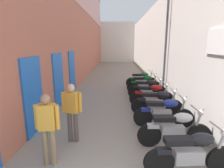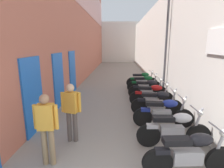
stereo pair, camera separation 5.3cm
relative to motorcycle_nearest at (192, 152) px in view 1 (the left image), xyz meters
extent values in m
plane|color=gray|center=(-1.46, 8.45, -0.50)|extent=(40.32, 40.32, 0.00)
cube|color=#B76651|center=(-4.06, 10.45, 3.90)|extent=(0.40, 24.32, 8.80)
cube|color=blue|center=(-3.84, 1.70, 0.60)|extent=(0.06, 1.10, 2.20)
cube|color=blue|center=(-3.84, 3.90, 0.60)|extent=(0.06, 1.10, 2.20)
cube|color=blue|center=(-3.84, 6.10, 0.60)|extent=(0.06, 1.10, 2.20)
cube|color=beige|center=(1.14, 10.45, 2.05)|extent=(0.40, 24.32, 5.10)
cube|color=white|center=(0.91, 1.30, 2.10)|extent=(0.04, 0.90, 0.60)
cube|color=silver|center=(-1.46, 23.61, 2.31)|extent=(7.80, 2.00, 5.63)
cylinder|color=black|center=(0.61, 0.05, -0.20)|extent=(0.60, 0.13, 0.60)
cylinder|color=black|center=(-0.63, -0.05, -0.20)|extent=(0.60, 0.13, 0.60)
cube|color=#9E9EA3|center=(-0.06, 0.00, -0.08)|extent=(0.57, 0.24, 0.28)
ellipsoid|color=black|center=(0.17, 0.01, 0.28)|extent=(0.50, 0.30, 0.24)
cube|color=black|center=(-0.29, -0.02, 0.26)|extent=(0.54, 0.26, 0.12)
cylinder|color=#9E9EA3|center=(0.54, 0.04, 0.15)|extent=(0.25, 0.08, 0.77)
cylinder|color=#9E9EA3|center=(0.47, 0.04, 0.50)|extent=(0.08, 0.58, 0.04)
cube|color=black|center=(-0.55, -0.04, 0.06)|extent=(0.29, 0.16, 0.10)
cylinder|color=black|center=(0.61, 1.03, -0.20)|extent=(0.60, 0.10, 0.60)
cylinder|color=black|center=(-0.63, 1.00, -0.20)|extent=(0.60, 0.10, 0.60)
cube|color=#9E9EA3|center=(-0.06, 1.01, -0.08)|extent=(0.57, 0.22, 0.28)
ellipsoid|color=#B7B7BC|center=(0.17, 1.02, 0.28)|extent=(0.49, 0.27, 0.24)
cube|color=black|center=(-0.29, 1.01, 0.26)|extent=(0.53, 0.24, 0.12)
cylinder|color=#9E9EA3|center=(0.54, 1.03, 0.15)|extent=(0.25, 0.07, 0.77)
cylinder|color=#9E9EA3|center=(0.47, 1.03, 0.50)|extent=(0.05, 0.58, 0.04)
sphere|color=silver|center=(0.59, 1.03, 0.40)|extent=(0.14, 0.14, 0.14)
cube|color=#B7B7BC|center=(-0.55, 1.00, 0.06)|extent=(0.28, 0.15, 0.10)
cylinder|color=black|center=(0.61, 2.08, -0.20)|extent=(0.60, 0.10, 0.60)
cylinder|color=black|center=(-0.63, 2.13, -0.20)|extent=(0.60, 0.10, 0.60)
cube|color=#9E9EA3|center=(-0.06, 2.11, -0.08)|extent=(0.57, 0.22, 0.28)
ellipsoid|color=navy|center=(0.17, 2.10, 0.28)|extent=(0.49, 0.28, 0.24)
cube|color=black|center=(-0.29, 2.12, 0.26)|extent=(0.53, 0.24, 0.12)
cylinder|color=#9E9EA3|center=(0.54, 2.09, 0.15)|extent=(0.25, 0.07, 0.77)
cylinder|color=#9E9EA3|center=(0.47, 2.09, 0.50)|extent=(0.06, 0.58, 0.04)
sphere|color=silver|center=(0.59, 2.08, 0.40)|extent=(0.14, 0.14, 0.14)
cube|color=navy|center=(-0.55, 2.12, 0.06)|extent=(0.28, 0.15, 0.10)
cylinder|color=black|center=(0.61, 3.00, -0.20)|extent=(0.61, 0.14, 0.60)
cylinder|color=black|center=(-0.63, 3.13, -0.20)|extent=(0.61, 0.14, 0.60)
cube|color=#9E9EA3|center=(-0.06, 3.07, -0.08)|extent=(0.58, 0.26, 0.28)
ellipsoid|color=black|center=(0.17, 3.05, 0.28)|extent=(0.50, 0.31, 0.24)
cube|color=black|center=(-0.29, 3.10, 0.26)|extent=(0.54, 0.27, 0.12)
cylinder|color=#9E9EA3|center=(0.54, 3.01, 0.15)|extent=(0.25, 0.08, 0.77)
cylinder|color=#9E9EA3|center=(0.47, 3.02, 0.50)|extent=(0.09, 0.58, 0.04)
sphere|color=silver|center=(0.59, 3.01, 0.40)|extent=(0.14, 0.14, 0.14)
cube|color=black|center=(-0.55, 3.12, 0.06)|extent=(0.29, 0.17, 0.10)
cylinder|color=black|center=(0.61, 4.06, -0.20)|extent=(0.60, 0.11, 0.60)
cylinder|color=black|center=(-0.63, 4.11, -0.20)|extent=(0.60, 0.11, 0.60)
cube|color=#9E9EA3|center=(-0.06, 4.09, -0.08)|extent=(0.57, 0.23, 0.28)
ellipsoid|color=#AD1414|center=(0.17, 4.08, 0.28)|extent=(0.49, 0.28, 0.24)
cube|color=black|center=(-0.29, 4.10, 0.26)|extent=(0.53, 0.24, 0.12)
cylinder|color=#9E9EA3|center=(0.54, 4.06, 0.15)|extent=(0.25, 0.07, 0.77)
cylinder|color=#9E9EA3|center=(0.47, 4.06, 0.50)|extent=(0.06, 0.58, 0.04)
sphere|color=silver|center=(0.59, 4.06, 0.40)|extent=(0.14, 0.14, 0.14)
cube|color=#AD1414|center=(-0.55, 4.11, 0.06)|extent=(0.29, 0.15, 0.10)
cylinder|color=black|center=(0.61, 5.10, -0.20)|extent=(0.60, 0.11, 0.60)
cylinder|color=black|center=(-0.63, 5.16, -0.20)|extent=(0.60, 0.11, 0.60)
cube|color=#9E9EA3|center=(-0.06, 5.13, -0.08)|extent=(0.57, 0.23, 0.28)
ellipsoid|color=black|center=(0.17, 5.12, 0.28)|extent=(0.49, 0.28, 0.24)
cube|color=black|center=(-0.29, 5.14, 0.26)|extent=(0.53, 0.24, 0.12)
cylinder|color=#9E9EA3|center=(0.54, 5.11, 0.15)|extent=(0.25, 0.07, 0.77)
cylinder|color=#9E9EA3|center=(0.47, 5.11, 0.50)|extent=(0.06, 0.58, 0.04)
sphere|color=silver|center=(0.59, 5.10, 0.40)|extent=(0.14, 0.14, 0.14)
cube|color=black|center=(-0.55, 5.16, 0.06)|extent=(0.29, 0.15, 0.10)
cylinder|color=black|center=(0.61, 6.29, -0.20)|extent=(0.60, 0.12, 0.60)
cylinder|color=black|center=(-0.63, 6.20, -0.20)|extent=(0.60, 0.12, 0.60)
cube|color=#9E9EA3|center=(-0.06, 6.24, -0.08)|extent=(0.57, 0.24, 0.28)
ellipsoid|color=#0F5123|center=(0.17, 6.26, 0.28)|extent=(0.50, 0.29, 0.24)
cube|color=black|center=(-0.29, 6.23, 0.26)|extent=(0.53, 0.26, 0.12)
cylinder|color=#9E9EA3|center=(0.54, 6.29, 0.15)|extent=(0.25, 0.08, 0.77)
cylinder|color=#9E9EA3|center=(0.47, 6.28, 0.50)|extent=(0.08, 0.58, 0.04)
sphere|color=silver|center=(0.59, 6.29, 0.40)|extent=(0.14, 0.14, 0.14)
cube|color=#0F5123|center=(-0.55, 6.21, 0.06)|extent=(0.29, 0.16, 0.10)
cylinder|color=black|center=(0.61, 7.38, -0.20)|extent=(0.60, 0.13, 0.60)
cylinder|color=black|center=(-0.63, 7.27, -0.20)|extent=(0.60, 0.13, 0.60)
cube|color=#9E9EA3|center=(-0.06, 7.32, -0.08)|extent=(0.58, 0.25, 0.28)
ellipsoid|color=#0F5123|center=(0.17, 7.34, 0.28)|extent=(0.50, 0.30, 0.24)
cube|color=black|center=(-0.29, 7.30, 0.26)|extent=(0.54, 0.26, 0.12)
cylinder|color=#9E9EA3|center=(0.54, 7.37, 0.15)|extent=(0.25, 0.08, 0.77)
cylinder|color=#9E9EA3|center=(0.47, 7.36, 0.50)|extent=(0.09, 0.58, 0.04)
sphere|color=silver|center=(0.59, 7.37, 0.40)|extent=(0.14, 0.14, 0.14)
cube|color=#0F5123|center=(-0.55, 7.27, 0.06)|extent=(0.29, 0.16, 0.10)
cylinder|color=#8C7251|center=(-2.96, 0.24, -0.09)|extent=(0.12, 0.12, 0.82)
cylinder|color=#8C7251|center=(-2.80, 0.24, -0.09)|extent=(0.12, 0.12, 0.82)
cube|color=gold|center=(-2.88, 0.24, 0.59)|extent=(0.35, 0.22, 0.54)
sphere|color=#997051|center=(-2.88, 0.24, 0.97)|extent=(0.20, 0.20, 0.20)
cylinder|color=gold|center=(-3.10, 0.24, 0.59)|extent=(0.08, 0.08, 0.52)
cylinder|color=gold|center=(-2.66, 0.24, 0.59)|extent=(0.08, 0.08, 0.52)
cylinder|color=#564C47|center=(-2.69, 1.19, -0.09)|extent=(0.12, 0.12, 0.82)
cylinder|color=#564C47|center=(-2.53, 1.19, -0.09)|extent=(0.12, 0.12, 0.82)
cube|color=gold|center=(-2.61, 1.19, 0.59)|extent=(0.38, 0.29, 0.54)
sphere|color=#DBB28E|center=(-2.61, 1.19, 0.97)|extent=(0.20, 0.20, 0.20)
cylinder|color=gold|center=(-2.83, 1.19, 0.59)|extent=(0.08, 0.08, 0.52)
cylinder|color=gold|center=(-2.39, 1.19, 0.59)|extent=(0.08, 0.08, 0.52)
cylinder|color=#47474C|center=(0.79, 5.40, 1.94)|extent=(0.10, 0.10, 4.88)
camera|label=1|loc=(-1.45, -3.07, 2.04)|focal=28.33mm
camera|label=2|loc=(-1.39, -3.07, 2.04)|focal=28.33mm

